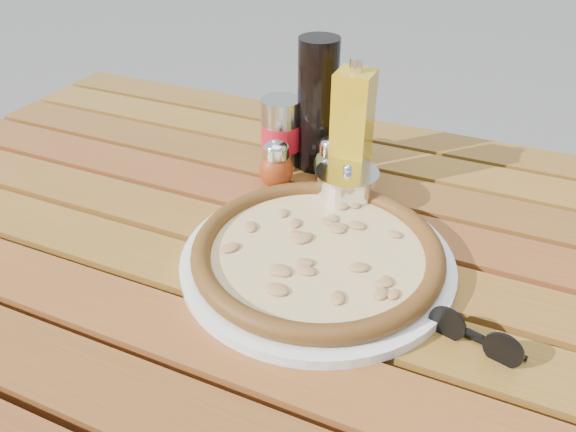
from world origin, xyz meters
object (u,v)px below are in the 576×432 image
at_px(oregano_shaker, 330,161).
at_px(sunglasses, 475,337).
at_px(pizza, 317,251).
at_px(plate, 317,260).
at_px(soda_can, 281,134).
at_px(olive_oil_cruet, 352,130).
at_px(pepper_shaker, 276,166).
at_px(parmesan_tin, 346,188).
at_px(table, 283,282).
at_px(dark_bottle, 318,105).

relative_size(oregano_shaker, sunglasses, 0.74).
relative_size(pizza, sunglasses, 4.07).
bearing_deg(plate, sunglasses, -16.96).
xyz_separation_m(soda_can, olive_oil_cruet, (0.13, -0.02, 0.04)).
height_order(pepper_shaker, parmesan_tin, pepper_shaker).
xyz_separation_m(table, soda_can, (-0.10, 0.20, 0.13)).
relative_size(pizza, oregano_shaker, 5.52).
bearing_deg(olive_oil_cruet, parmesan_tin, -75.18).
bearing_deg(sunglasses, olive_oil_cruet, 145.04).
bearing_deg(soda_can, pizza, -55.62).
xyz_separation_m(plate, dark_bottle, (-0.10, 0.26, 0.10)).
xyz_separation_m(pizza, olive_oil_cruet, (-0.03, 0.22, 0.07)).
xyz_separation_m(pepper_shaker, olive_oil_cruet, (0.10, 0.05, 0.06)).
xyz_separation_m(table, sunglasses, (0.28, -0.09, 0.09)).
height_order(table, soda_can, soda_can).
xyz_separation_m(pizza, soda_can, (-0.16, 0.23, 0.04)).
relative_size(olive_oil_cruet, sunglasses, 1.89).
xyz_separation_m(oregano_shaker, olive_oil_cruet, (0.03, 0.00, 0.06)).
bearing_deg(pizza, dark_bottle, 112.04).
relative_size(pizza, olive_oil_cruet, 2.16).
bearing_deg(olive_oil_cruet, pepper_shaker, -152.75).
height_order(pizza, dark_bottle, dark_bottle).
distance_m(table, soda_can, 0.26).
xyz_separation_m(pepper_shaker, dark_bottle, (0.03, 0.09, 0.07)).
bearing_deg(pizza, pepper_shaker, 129.82).
bearing_deg(pizza, plate, 90.00).
height_order(soda_can, sunglasses, soda_can).
bearing_deg(pepper_shaker, parmesan_tin, -3.53).
xyz_separation_m(plate, parmesan_tin, (-0.01, 0.15, 0.02)).
relative_size(pepper_shaker, sunglasses, 0.74).
distance_m(oregano_shaker, dark_bottle, 0.09).
height_order(plate, sunglasses, sunglasses).
height_order(table, sunglasses, sunglasses).
xyz_separation_m(dark_bottle, olive_oil_cruet, (0.07, -0.04, -0.01)).
distance_m(pepper_shaker, oregano_shaker, 0.09).
height_order(plate, pepper_shaker, pepper_shaker).
bearing_deg(dark_bottle, oregano_shaker, -46.04).
distance_m(pepper_shaker, sunglasses, 0.42).
height_order(oregano_shaker, parmesan_tin, oregano_shaker).
bearing_deg(sunglasses, oregano_shaker, 148.92).
bearing_deg(plate, table, 155.50).
relative_size(dark_bottle, soda_can, 1.83).
bearing_deg(parmesan_tin, soda_can, 151.76).
bearing_deg(dark_bottle, sunglasses, -45.40).
distance_m(pizza, soda_can, 0.28).
height_order(soda_can, parmesan_tin, soda_can).
distance_m(table, parmesan_tin, 0.17).
height_order(oregano_shaker, dark_bottle, dark_bottle).
relative_size(pizza, parmesan_tin, 4.52).
bearing_deg(plate, oregano_shaker, 106.20).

